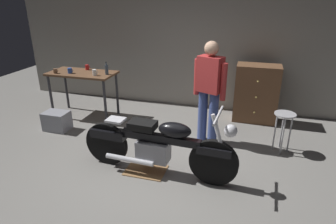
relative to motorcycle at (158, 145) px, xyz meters
name	(u,v)px	position (x,y,z in m)	size (l,w,h in m)	color
ground_plane	(153,173)	(-0.07, -0.03, -0.45)	(12.00, 12.00, 0.00)	gray
back_wall	(196,34)	(-0.07, 2.77, 1.10)	(8.00, 0.12, 3.10)	gray
workbench	(83,78)	(-2.06, 1.58, 0.34)	(1.30, 0.64, 0.90)	brown
motorcycle	(158,145)	(0.00, 0.00, 0.00)	(2.19, 0.60, 1.00)	black
person_standing	(209,89)	(0.49, 1.14, 0.48)	(0.54, 0.34, 1.67)	#3E4F8F
shop_stool	(284,122)	(1.66, 1.13, 0.05)	(0.32, 0.32, 0.64)	#B2B2B7
wooden_dresser	(256,93)	(1.24, 2.27, 0.10)	(0.80, 0.47, 1.10)	brown
drip_tray	(146,170)	(-0.19, 0.00, -0.44)	(0.56, 0.40, 0.01)	olive
storage_bin	(57,121)	(-2.21, 0.83, -0.28)	(0.44, 0.32, 0.34)	gray
mug_blue_enamel	(70,71)	(-2.23, 1.46, 0.50)	(0.11, 0.08, 0.10)	#2D51AD
mug_brown_stoneware	(55,71)	(-2.50, 1.38, 0.50)	(0.10, 0.07, 0.09)	brown
mug_red_diner	(87,67)	(-2.06, 1.79, 0.50)	(0.11, 0.07, 0.10)	red
mug_white_ceramic	(95,72)	(-1.70, 1.44, 0.51)	(0.11, 0.07, 0.11)	white
bottle	(107,69)	(-1.51, 1.57, 0.55)	(0.06, 0.06, 0.24)	#3F4C59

